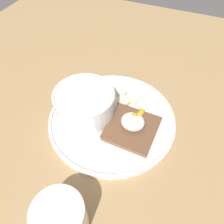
% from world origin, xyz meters
% --- Properties ---
extents(ground_plane, '(1.20, 1.20, 0.02)m').
position_xyz_m(ground_plane, '(0.00, 0.00, 0.01)').
color(ground_plane, '#9D7C50').
rests_on(ground_plane, ground).
extents(plate, '(0.28, 0.28, 0.02)m').
position_xyz_m(plate, '(0.00, 0.00, 0.03)').
color(plate, white).
rests_on(plate, ground_plane).
extents(oatmeal_bowl, '(0.13, 0.13, 0.06)m').
position_xyz_m(oatmeal_bowl, '(0.06, 0.01, 0.06)').
color(oatmeal_bowl, white).
rests_on(oatmeal_bowl, plate).
extents(toast_slice, '(0.10, 0.10, 0.02)m').
position_xyz_m(toast_slice, '(-0.05, 0.02, 0.04)').
color(toast_slice, brown).
rests_on(toast_slice, plate).
extents(poached_egg, '(0.05, 0.08, 0.03)m').
position_xyz_m(poached_egg, '(-0.05, 0.02, 0.06)').
color(poached_egg, white).
rests_on(poached_egg, toast_slice).
extents(banana_slice_front, '(0.04, 0.04, 0.02)m').
position_xyz_m(banana_slice_front, '(-0.03, -0.07, 0.04)').
color(banana_slice_front, beige).
rests_on(banana_slice_front, plate).
extents(banana_slice_left, '(0.03, 0.03, 0.01)m').
position_xyz_m(banana_slice_left, '(0.01, -0.08, 0.04)').
color(banana_slice_left, '#F8F1C7').
rests_on(banana_slice_left, plate).
extents(banana_slice_back, '(0.03, 0.03, 0.01)m').
position_xyz_m(banana_slice_back, '(-0.06, -0.06, 0.03)').
color(banana_slice_back, '#FAE9C0').
rests_on(banana_slice_back, plate).
extents(banana_slice_right, '(0.04, 0.04, 0.01)m').
position_xyz_m(banana_slice_right, '(-0.01, -0.05, 0.04)').
color(banana_slice_right, beige).
rests_on(banana_slice_right, plate).
extents(coffee_mug, '(0.08, 0.08, 0.08)m').
position_xyz_m(coffee_mug, '(-0.01, 0.23, 0.06)').
color(coffee_mug, white).
rests_on(coffee_mug, ground_plane).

